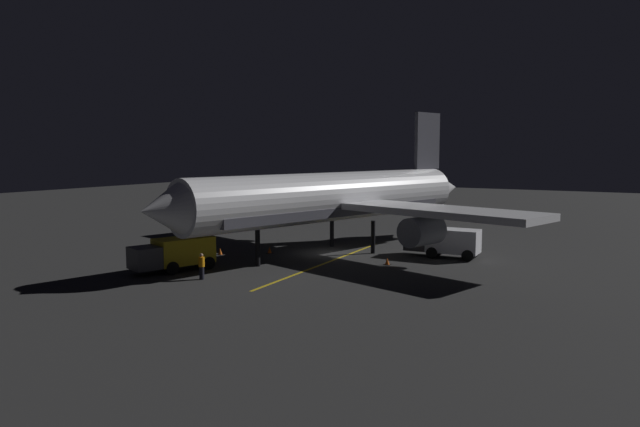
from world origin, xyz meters
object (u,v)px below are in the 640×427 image
(ground_crew_worker, at_px, (202,266))
(traffic_cone_near_left, at_px, (387,262))
(airliner, at_px, (337,199))
(catering_truck, at_px, (445,242))
(traffic_cone_under_wing, at_px, (270,250))
(baggage_truck, at_px, (176,254))
(traffic_cone_near_right, at_px, (220,252))

(ground_crew_worker, relative_size, traffic_cone_near_left, 3.16)
(airliner, distance_m, catering_truck, 9.44)
(ground_crew_worker, height_order, traffic_cone_under_wing, ground_crew_worker)
(traffic_cone_near_left, height_order, traffic_cone_under_wing, same)
(catering_truck, distance_m, traffic_cone_near_left, 5.94)
(airliner, height_order, traffic_cone_under_wing, airliner)
(baggage_truck, distance_m, ground_crew_worker, 3.67)
(catering_truck, height_order, traffic_cone_near_right, catering_truck)
(ground_crew_worker, bearing_deg, traffic_cone_near_left, -129.36)
(airliner, distance_m, traffic_cone_near_right, 10.53)
(catering_truck, height_order, traffic_cone_near_left, catering_truck)
(catering_truck, bearing_deg, ground_crew_worker, 53.98)
(airliner, height_order, traffic_cone_near_right, airliner)
(traffic_cone_near_right, bearing_deg, traffic_cone_near_left, -168.12)
(catering_truck, bearing_deg, traffic_cone_under_wing, 22.47)
(traffic_cone_under_wing, bearing_deg, traffic_cone_near_left, -178.45)
(ground_crew_worker, height_order, traffic_cone_near_right, ground_crew_worker)
(airliner, height_order, ground_crew_worker, airliner)
(baggage_truck, height_order, catering_truck, baggage_truck)
(airliner, distance_m, ground_crew_worker, 14.27)
(airliner, xyz_separation_m, traffic_cone_under_wing, (4.63, 3.16, -4.26))
(airliner, height_order, baggage_truck, airliner)
(catering_truck, relative_size, traffic_cone_near_left, 10.68)
(baggage_truck, distance_m, traffic_cone_under_wing, 9.32)
(ground_crew_worker, xyz_separation_m, traffic_cone_near_right, (4.82, -7.76, -0.64))
(catering_truck, xyz_separation_m, traffic_cone_under_wing, (13.18, 5.45, -0.95))
(traffic_cone_under_wing, bearing_deg, traffic_cone_near_right, 39.43)
(airliner, xyz_separation_m, catering_truck, (-8.54, -2.29, -3.31))
(catering_truck, xyz_separation_m, ground_crew_worker, (11.47, 15.78, -0.31))
(catering_truck, height_order, traffic_cone_under_wing, catering_truck)
(airliner, bearing_deg, traffic_cone_near_left, 153.53)
(traffic_cone_near_left, relative_size, traffic_cone_near_right, 1.00)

